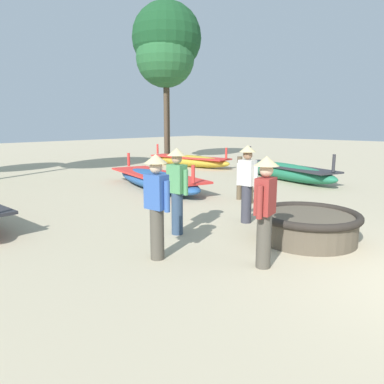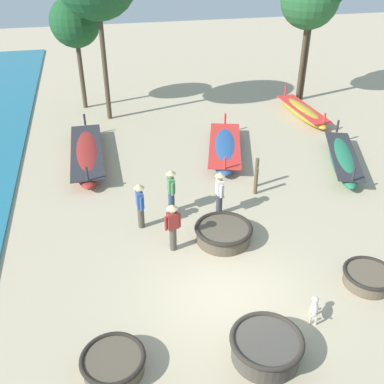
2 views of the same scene
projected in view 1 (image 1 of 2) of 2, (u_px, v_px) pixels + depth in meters
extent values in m
cylinder|color=brown|center=(307.00, 228.00, 6.85)|extent=(1.74, 1.74, 0.48)
torus|color=#28231E|center=(308.00, 215.00, 6.81)|extent=(1.88, 1.88, 0.14)
ellipsoid|color=#285693|center=(156.00, 180.00, 12.23)|extent=(2.70, 5.24, 0.55)
cube|color=red|center=(156.00, 175.00, 12.20)|extent=(2.64, 4.87, 0.06)
cylinder|color=red|center=(129.00, 160.00, 14.11)|extent=(0.10, 0.10, 0.50)
cylinder|color=red|center=(193.00, 174.00, 10.18)|extent=(0.10, 0.10, 0.50)
ellipsoid|color=#237551|center=(285.00, 172.00, 14.06)|extent=(2.72, 5.01, 0.62)
cube|color=#2D2D33|center=(285.00, 166.00, 14.03)|extent=(2.61, 4.65, 0.06)
cylinder|color=#2D2D33|center=(250.00, 153.00, 15.98)|extent=(0.10, 0.10, 0.56)
cylinder|color=#2D2D33|center=(334.00, 163.00, 11.95)|extent=(0.10, 0.10, 0.56)
ellipsoid|color=gold|center=(189.00, 161.00, 18.29)|extent=(1.15, 4.77, 0.56)
cube|color=red|center=(189.00, 157.00, 18.26)|extent=(1.17, 4.40, 0.06)
cylinder|color=red|center=(158.00, 149.00, 19.58)|extent=(0.10, 0.10, 0.50)
cylinder|color=red|center=(226.00, 153.00, 16.83)|extent=(0.10, 0.10, 0.50)
cylinder|color=#2D425B|center=(177.00, 214.00, 7.21)|extent=(0.22, 0.22, 0.82)
cube|color=#4C8E56|center=(177.00, 179.00, 7.09)|extent=(0.23, 0.35, 0.54)
sphere|color=tan|center=(177.00, 159.00, 7.02)|extent=(0.20, 0.20, 0.20)
cylinder|color=#4C8E56|center=(186.00, 182.00, 6.96)|extent=(0.09, 0.09, 0.48)
cylinder|color=#4C8E56|center=(169.00, 180.00, 7.23)|extent=(0.09, 0.09, 0.48)
cone|color=#D1BC84|center=(177.00, 152.00, 6.99)|extent=(0.36, 0.36, 0.14)
cylinder|color=#4C473D|center=(157.00, 234.00, 5.89)|extent=(0.22, 0.22, 0.82)
cube|color=#33569E|center=(156.00, 192.00, 5.77)|extent=(0.24, 0.35, 0.54)
sphere|color=#DBB28E|center=(156.00, 167.00, 5.70)|extent=(0.20, 0.20, 0.20)
cylinder|color=#33569E|center=(167.00, 197.00, 5.64)|extent=(0.09, 0.09, 0.48)
cylinder|color=#33569E|center=(146.00, 193.00, 5.91)|extent=(0.09, 0.09, 0.48)
cone|color=#D1BC84|center=(156.00, 159.00, 5.67)|extent=(0.36, 0.36, 0.14)
cylinder|color=#4C473D|center=(264.00, 241.00, 5.55)|extent=(0.22, 0.22, 0.82)
cube|color=maroon|center=(265.00, 196.00, 5.42)|extent=(0.37, 0.28, 0.54)
sphere|color=#DBB28E|center=(266.00, 170.00, 5.35)|extent=(0.20, 0.20, 0.20)
cylinder|color=maroon|center=(271.00, 197.00, 5.61)|extent=(0.09, 0.09, 0.48)
cylinder|color=maroon|center=(260.00, 202.00, 5.25)|extent=(0.09, 0.09, 0.48)
cone|color=#D1BC84|center=(267.00, 161.00, 5.33)|extent=(0.36, 0.36, 0.14)
cylinder|color=#383842|center=(246.00, 204.00, 8.05)|extent=(0.22, 0.22, 0.82)
cube|color=silver|center=(247.00, 173.00, 7.92)|extent=(0.23, 0.35, 0.54)
sphere|color=#A37556|center=(248.00, 155.00, 7.85)|extent=(0.20, 0.20, 0.20)
cylinder|color=silver|center=(239.00, 174.00, 8.08)|extent=(0.09, 0.09, 0.48)
cylinder|color=silver|center=(256.00, 176.00, 7.78)|extent=(0.09, 0.09, 0.48)
cone|color=#D1BC84|center=(248.00, 149.00, 7.83)|extent=(0.36, 0.36, 0.14)
cylinder|color=brown|center=(251.00, 183.00, 9.95)|extent=(0.14, 0.14, 1.08)
cylinder|color=brown|center=(239.00, 178.00, 10.43)|extent=(0.14, 0.14, 1.21)
cylinder|color=#4C3D2D|center=(168.00, 113.00, 20.45)|extent=(0.24, 0.24, 5.25)
sphere|color=#194723|center=(167.00, 38.00, 19.73)|extent=(3.67, 3.67, 3.67)
cylinder|color=#4C3D2D|center=(166.00, 121.00, 20.24)|extent=(0.24, 0.24, 4.40)
sphere|color=#286033|center=(165.00, 58.00, 19.64)|extent=(3.08, 3.08, 3.08)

